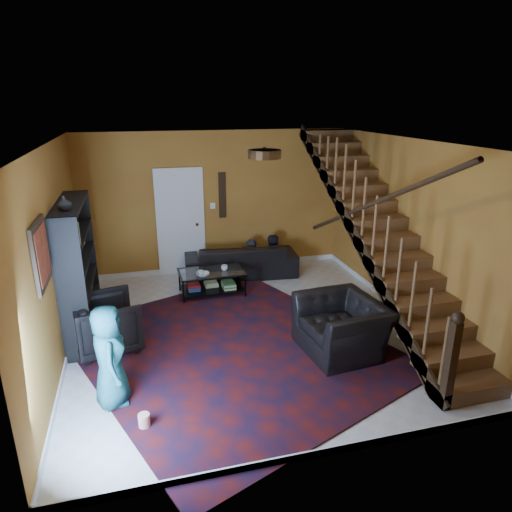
% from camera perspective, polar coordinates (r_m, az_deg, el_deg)
% --- Properties ---
extents(floor, '(5.50, 5.50, 0.00)m').
position_cam_1_polar(floor, '(7.10, -0.88, -9.19)').
color(floor, beige).
rests_on(floor, ground).
extents(room, '(5.50, 5.50, 5.50)m').
position_cam_1_polar(room, '(8.11, -12.44, -5.51)').
color(room, '#A27324').
rests_on(room, ground).
extents(staircase, '(0.95, 5.02, 3.18)m').
position_cam_1_polar(staircase, '(7.34, 15.38, 2.87)').
color(staircase, brown).
rests_on(staircase, floor).
extents(bookshelf, '(0.35, 1.80, 2.00)m').
position_cam_1_polar(bookshelf, '(7.14, -21.25, -1.89)').
color(bookshelf, black).
rests_on(bookshelf, floor).
extents(door, '(0.82, 0.05, 2.05)m').
position_cam_1_polar(door, '(9.13, -9.40, 3.99)').
color(door, silver).
rests_on(door, floor).
extents(framed_picture, '(0.04, 0.74, 0.74)m').
position_cam_1_polar(framed_picture, '(5.51, -25.32, 0.23)').
color(framed_picture, maroon).
rests_on(framed_picture, room).
extents(wall_hanging, '(0.14, 0.03, 0.90)m').
position_cam_1_polar(wall_hanging, '(9.13, -4.23, 7.58)').
color(wall_hanging, black).
rests_on(wall_hanging, room).
extents(ceiling_fixture, '(0.40, 0.40, 0.10)m').
position_cam_1_polar(ceiling_fixture, '(5.51, 1.06, 12.63)').
color(ceiling_fixture, '#3F2814').
rests_on(ceiling_fixture, room).
extents(rug, '(5.03, 5.33, 0.02)m').
position_cam_1_polar(rug, '(6.60, -3.09, -11.46)').
color(rug, '#450E0C').
rests_on(rug, floor).
extents(sofa, '(2.27, 1.06, 0.64)m').
position_cam_1_polar(sofa, '(9.11, -1.92, -0.44)').
color(sofa, black).
rests_on(sofa, floor).
extents(armchair_left, '(1.02, 1.00, 0.79)m').
position_cam_1_polar(armchair_left, '(6.75, -18.14, -8.02)').
color(armchair_left, black).
rests_on(armchair_left, floor).
extents(armchair_right, '(1.12, 1.25, 0.75)m').
position_cam_1_polar(armchair_right, '(6.49, 10.61, -8.65)').
color(armchair_right, black).
rests_on(armchair_right, floor).
extents(person_adult_a, '(0.43, 0.28, 1.17)m').
position_cam_1_polar(person_adult_a, '(9.26, -0.68, -1.32)').
color(person_adult_a, black).
rests_on(person_adult_a, sofa).
extents(person_adult_b, '(0.62, 0.50, 1.22)m').
position_cam_1_polar(person_adult_b, '(9.36, 1.91, -0.92)').
color(person_adult_b, black).
rests_on(person_adult_b, sofa).
extents(person_child, '(0.44, 0.63, 1.23)m').
position_cam_1_polar(person_child, '(5.50, -17.86, -11.87)').
color(person_child, '#1B676A').
rests_on(person_child, armchair_left).
extents(coffee_table, '(1.17, 0.71, 0.44)m').
position_cam_1_polar(coffee_table, '(8.27, -5.55, -3.11)').
color(coffee_table, black).
rests_on(coffee_table, floor).
extents(cup_a, '(0.12, 0.12, 0.09)m').
position_cam_1_polar(cup_a, '(8.21, -3.98, -1.47)').
color(cup_a, '#999999').
rests_on(cup_a, coffee_table).
extents(cup_b, '(0.12, 0.12, 0.09)m').
position_cam_1_polar(cup_b, '(7.99, -6.91, -2.14)').
color(cup_b, '#999999').
rests_on(cup_b, coffee_table).
extents(bowl, '(0.24, 0.24, 0.06)m').
position_cam_1_polar(bowl, '(7.98, -6.68, -2.30)').
color(bowl, '#999999').
rests_on(bowl, coffee_table).
extents(vase, '(0.18, 0.18, 0.19)m').
position_cam_1_polar(vase, '(6.36, -22.87, 6.11)').
color(vase, '#999999').
rests_on(vase, bookshelf).
extents(popcorn_bucket, '(0.14, 0.14, 0.14)m').
position_cam_1_polar(popcorn_bucket, '(5.34, -13.81, -19.31)').
color(popcorn_bucket, red).
rests_on(popcorn_bucket, rug).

